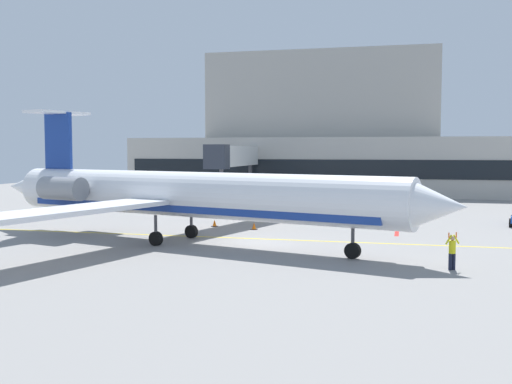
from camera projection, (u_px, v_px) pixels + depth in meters
ground at (254, 245)px, 39.03m from camera, size 120.00×120.00×0.11m
terminal_building at (329, 139)px, 83.57m from camera, size 56.77×11.86×19.73m
jet_bridge_west at (234, 157)px, 71.02m from camera, size 2.40×16.83×6.66m
regional_jet at (184, 195)px, 39.33m from camera, size 34.38×28.37×8.94m
baggage_tug at (311, 200)px, 60.55m from camera, size 2.81×3.73×2.31m
belt_loader at (215, 199)px, 62.61m from camera, size 4.06×3.26×2.23m
fuel_tank at (232, 187)px, 73.70m from camera, size 7.01×2.86×2.66m
marshaller at (452, 251)px, 30.55m from camera, size 0.76×0.51×1.92m
safety_cone_alpha at (254, 226)px, 45.99m from camera, size 0.47×0.47×0.55m
safety_cone_bravo at (215, 223)px, 47.82m from camera, size 0.47×0.47×0.55m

